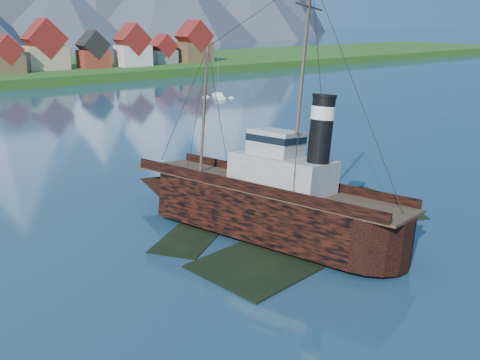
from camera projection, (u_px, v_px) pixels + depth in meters
ground at (296, 238)px, 53.26m from camera, size 1400.00×1400.00×0.00m
shoal at (294, 230)px, 56.02m from camera, size 31.71×21.24×1.14m
tugboat_wreck at (254, 199)px, 54.51m from camera, size 7.70×33.19×26.30m
sailboat_d at (219, 97)px, 142.37m from camera, size 5.34×8.54×11.48m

